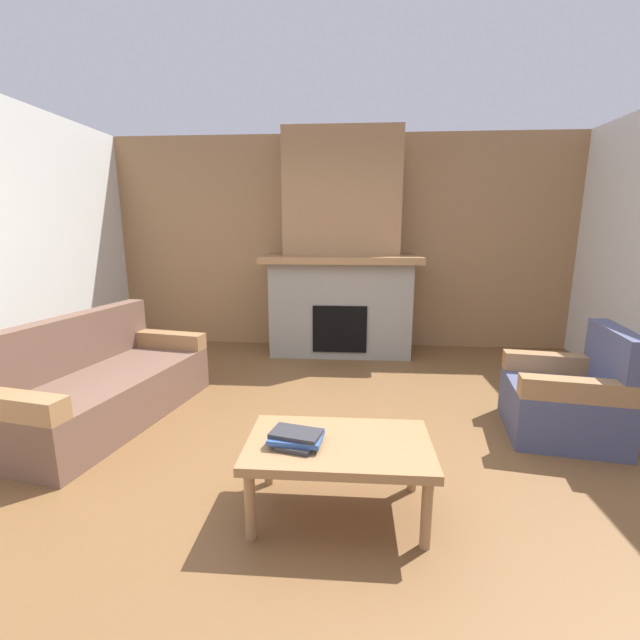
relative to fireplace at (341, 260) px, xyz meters
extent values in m
plane|color=brown|center=(0.00, -2.62, -1.16)|extent=(9.00, 9.00, 0.00)
cube|color=#997047|center=(0.00, 0.38, 0.19)|extent=(6.00, 0.12, 2.70)
cube|color=gray|center=(0.00, -0.03, -0.59)|extent=(1.70, 0.70, 1.15)
cube|color=black|center=(0.00, -0.36, -0.78)|extent=(0.64, 0.08, 0.56)
cube|color=#997047|center=(0.00, -0.08, 0.03)|extent=(1.90, 0.82, 0.08)
cube|color=#997047|center=(0.00, 0.07, 0.80)|extent=(1.40, 0.50, 1.47)
cube|color=brown|center=(-1.87, -2.15, -0.96)|extent=(1.16, 1.93, 0.40)
cube|color=brown|center=(-2.20, -2.09, -0.54)|extent=(0.49, 1.80, 0.45)
cube|color=#997047|center=(-2.02, -2.96, -0.69)|extent=(0.86, 0.31, 0.15)
cube|color=#997047|center=(-1.71, -1.35, -0.69)|extent=(0.86, 0.31, 0.15)
cube|color=#474C6B|center=(1.74, -2.14, -0.96)|extent=(0.87, 0.87, 0.40)
cube|color=#474C6B|center=(2.05, -2.19, -0.54)|extent=(0.26, 0.77, 0.45)
cube|color=#997047|center=(1.79, -1.83, -0.69)|extent=(0.77, 0.26, 0.15)
cube|color=#997047|center=(1.69, -2.45, -0.69)|extent=(0.77, 0.26, 0.15)
cube|color=#997047|center=(0.07, -3.20, -0.76)|extent=(1.00, 0.60, 0.05)
cylinder|color=#997047|center=(-0.37, -3.44, -0.97)|extent=(0.06, 0.06, 0.38)
cylinder|color=#997047|center=(0.51, -3.44, -0.97)|extent=(0.06, 0.06, 0.38)
cylinder|color=#997047|center=(-0.37, -2.96, -0.97)|extent=(0.06, 0.06, 0.38)
cylinder|color=#997047|center=(0.51, -2.96, -0.97)|extent=(0.06, 0.06, 0.38)
cube|color=#2D2D33|center=(-0.14, -3.25, -0.72)|extent=(0.23, 0.25, 0.03)
cube|color=#335699|center=(-0.15, -3.23, -0.69)|extent=(0.30, 0.23, 0.03)
cube|color=#2D2D33|center=(-0.15, -3.24, -0.67)|extent=(0.29, 0.21, 0.02)
camera|label=1|loc=(0.12, -5.31, 0.40)|focal=23.97mm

